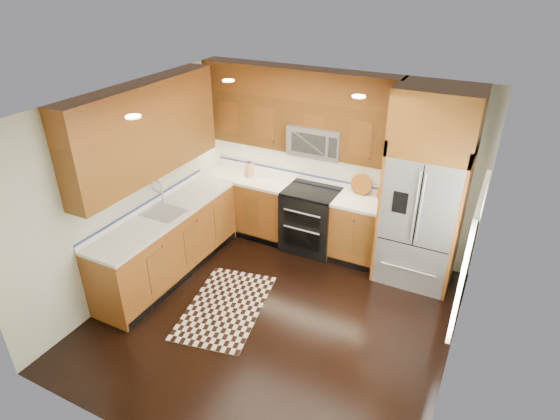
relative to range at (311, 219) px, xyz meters
The scene contains 16 objects.
ground 1.75m from the range, 81.47° to the right, with size 4.00×4.00×0.00m, color black.
wall_back 0.93m from the range, 53.04° to the left, with size 4.00×0.02×2.60m, color silver.
wall_left 2.56m from the range, 136.38° to the right, with size 0.02×4.00×2.60m, color silver.
wall_right 2.92m from the range, 36.55° to the right, with size 0.02×4.00×2.60m, color silver.
window 2.83m from the range, 33.39° to the right, with size 0.04×1.10×1.30m.
base_cabinets 1.25m from the range, 141.90° to the right, with size 2.85×3.00×0.90m.
countertop 1.16m from the range, 142.09° to the right, with size 2.86×3.01×0.04m.
upper_cabinets 1.89m from the range, 147.22° to the right, with size 2.85×3.00×1.15m.
range is the anchor object (origin of this frame).
microwave 1.20m from the range, 90.19° to the left, with size 0.76×0.40×0.42m.
refrigerator 1.76m from the range, ahead, with size 0.98×0.75×2.60m.
sink_faucet 2.13m from the range, 135.87° to the right, with size 0.54×0.44×0.37m.
rug 1.86m from the range, 102.14° to the right, with size 0.89×1.48×0.01m, color black.
knife_block 1.20m from the range, behind, with size 0.11×0.14×0.25m.
utensil_crock 1.12m from the range, 13.44° to the left, with size 0.14×0.14×0.30m.
cutting_board 0.84m from the range, 17.55° to the left, with size 0.31×0.31×0.02m, color brown.
Camera 1 is at (2.05, -3.88, 3.85)m, focal length 30.00 mm.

